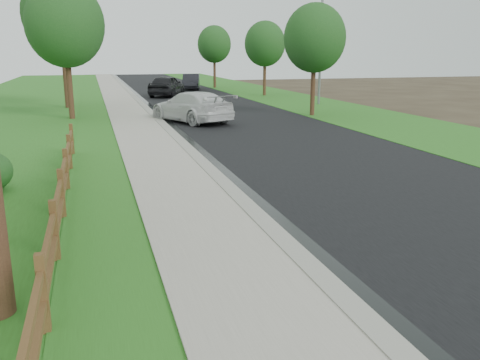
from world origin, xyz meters
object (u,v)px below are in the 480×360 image
object	(u,v)px
white_suv	(191,107)
dark_car_mid	(167,86)
streetlight	(319,31)
ranch_fence	(58,207)

from	to	relation	value
white_suv	dark_car_mid	bearing A→B (deg)	-116.69
dark_car_mid	streetlight	bearing A→B (deg)	157.83
white_suv	streetlight	bearing A→B (deg)	-170.13
white_suv	streetlight	size ratio (longest dim) A/B	0.62
white_suv	ranch_fence	bearing A→B (deg)	47.38
white_suv	streetlight	distance (m)	12.38
dark_car_mid	streetlight	size ratio (longest dim) A/B	0.58
streetlight	white_suv	bearing A→B (deg)	-147.13
white_suv	streetlight	world-z (taller)	streetlight
white_suv	dark_car_mid	world-z (taller)	dark_car_mid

